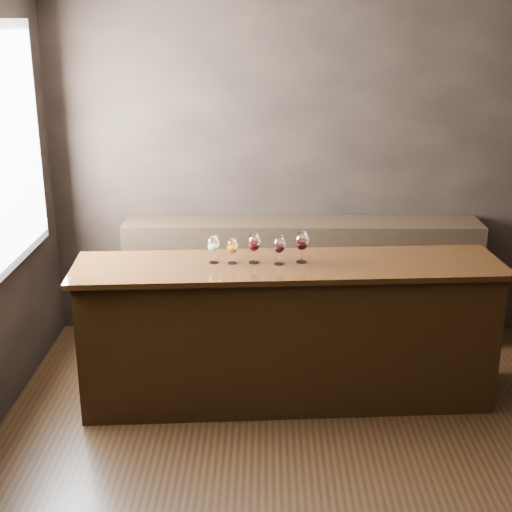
{
  "coord_description": "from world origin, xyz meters",
  "views": [
    {
      "loc": [
        -0.75,
        -3.43,
        2.54
      ],
      "look_at": [
        -0.81,
        1.05,
        1.05
      ],
      "focal_mm": 50.0,
      "sensor_mm": 36.0,
      "label": 1
    }
  ],
  "objects_px": {
    "glass_red_b": "(279,246)",
    "glass_red_c": "(302,242)",
    "back_bar_shelf": "(301,281)",
    "glass_white": "(213,245)",
    "glass_amber": "(232,247)",
    "glass_red_a": "(254,243)",
    "bar_counter": "(288,335)"
  },
  "relations": [
    {
      "from": "back_bar_shelf",
      "to": "glass_white",
      "type": "distance_m",
      "value": 1.32
    },
    {
      "from": "back_bar_shelf",
      "to": "glass_amber",
      "type": "height_order",
      "value": "glass_amber"
    },
    {
      "from": "glass_white",
      "to": "glass_red_a",
      "type": "relative_size",
      "value": 0.92
    },
    {
      "from": "glass_red_a",
      "to": "bar_counter",
      "type": "bearing_deg",
      "value": -2.6
    },
    {
      "from": "back_bar_shelf",
      "to": "glass_white",
      "type": "xyz_separation_m",
      "value": [
        -0.64,
        -0.98,
        0.62
      ]
    },
    {
      "from": "glass_amber",
      "to": "glass_red_a",
      "type": "height_order",
      "value": "glass_red_a"
    },
    {
      "from": "glass_amber",
      "to": "glass_red_c",
      "type": "distance_m",
      "value": 0.46
    },
    {
      "from": "bar_counter",
      "to": "glass_amber",
      "type": "distance_m",
      "value": 0.74
    },
    {
      "from": "glass_white",
      "to": "glass_amber",
      "type": "xyz_separation_m",
      "value": [
        0.12,
        -0.01,
        -0.01
      ]
    },
    {
      "from": "glass_red_a",
      "to": "glass_red_b",
      "type": "xyz_separation_m",
      "value": [
        0.17,
        -0.02,
        -0.01
      ]
    },
    {
      "from": "glass_white",
      "to": "bar_counter",
      "type": "bearing_deg",
      "value": -0.77
    },
    {
      "from": "glass_white",
      "to": "glass_red_b",
      "type": "height_order",
      "value": "glass_red_b"
    },
    {
      "from": "bar_counter",
      "to": "glass_red_b",
      "type": "height_order",
      "value": "glass_red_b"
    },
    {
      "from": "back_bar_shelf",
      "to": "glass_red_b",
      "type": "height_order",
      "value": "glass_red_b"
    },
    {
      "from": "glass_amber",
      "to": "glass_red_b",
      "type": "relative_size",
      "value": 0.89
    },
    {
      "from": "glass_amber",
      "to": "glass_red_a",
      "type": "xyz_separation_m",
      "value": [
        0.14,
        0.01,
        0.02
      ]
    },
    {
      "from": "glass_red_b",
      "to": "bar_counter",
      "type": "bearing_deg",
      "value": 12.24
    },
    {
      "from": "back_bar_shelf",
      "to": "glass_red_a",
      "type": "xyz_separation_m",
      "value": [
        -0.37,
        -0.97,
        0.63
      ]
    },
    {
      "from": "back_bar_shelf",
      "to": "glass_red_c",
      "type": "height_order",
      "value": "glass_red_c"
    },
    {
      "from": "back_bar_shelf",
      "to": "glass_red_a",
      "type": "relative_size",
      "value": 14.24
    },
    {
      "from": "back_bar_shelf",
      "to": "glass_red_c",
      "type": "distance_m",
      "value": 1.15
    },
    {
      "from": "glass_white",
      "to": "glass_red_a",
      "type": "height_order",
      "value": "glass_red_a"
    },
    {
      "from": "back_bar_shelf",
      "to": "glass_red_b",
      "type": "xyz_separation_m",
      "value": [
        -0.2,
        -1.0,
        0.62
      ]
    },
    {
      "from": "glass_red_c",
      "to": "bar_counter",
      "type": "bearing_deg",
      "value": -162.9
    },
    {
      "from": "glass_amber",
      "to": "glass_red_b",
      "type": "height_order",
      "value": "glass_red_b"
    },
    {
      "from": "bar_counter",
      "to": "glass_red_b",
      "type": "distance_m",
      "value": 0.65
    },
    {
      "from": "bar_counter",
      "to": "glass_red_a",
      "type": "height_order",
      "value": "glass_red_a"
    },
    {
      "from": "glass_red_a",
      "to": "glass_red_c",
      "type": "distance_m",
      "value": 0.32
    },
    {
      "from": "glass_red_b",
      "to": "glass_red_c",
      "type": "relative_size",
      "value": 0.91
    },
    {
      "from": "back_bar_shelf",
      "to": "bar_counter",
      "type": "bearing_deg",
      "value": -97.83
    },
    {
      "from": "glass_white",
      "to": "glass_red_c",
      "type": "distance_m",
      "value": 0.59
    },
    {
      "from": "back_bar_shelf",
      "to": "glass_red_c",
      "type": "bearing_deg",
      "value": -93.04
    }
  ]
}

